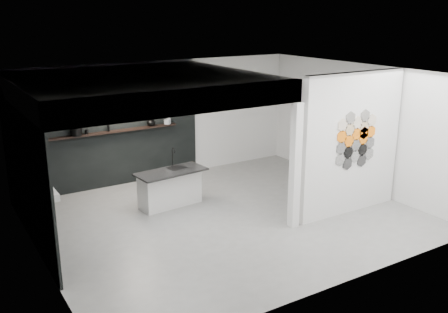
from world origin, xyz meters
TOP-DOWN VIEW (x-y plane):
  - floor at (0.00, 0.00)m, footprint 7.00×6.00m
  - partition_panel at (2.23, -1.00)m, footprint 2.45×0.15m
  - bay_clad_back at (-1.30, 2.97)m, footprint 4.40×0.04m
  - bay_clad_left at (-3.47, 1.00)m, footprint 0.04×4.00m
  - bulkhead at (-1.30, 1.00)m, footprint 4.40×4.00m
  - corner_column at (0.82, -1.00)m, footprint 0.16×0.16m
  - fascia_beam at (-1.30, -0.92)m, footprint 4.40×0.16m
  - wall_basin at (-3.24, 0.80)m, footprint 0.40×0.60m
  - display_shelf at (-1.20, 2.87)m, footprint 3.00×0.15m
  - kitchen_island at (-0.68, 1.16)m, footprint 1.50×0.78m
  - stockpot at (-2.05, 2.87)m, footprint 0.26×0.26m
  - kettle at (-0.31, 2.87)m, footprint 0.22×0.22m
  - glass_bowl at (0.10, 2.87)m, footprint 0.20×0.20m
  - glass_vase at (0.15, 2.87)m, footprint 0.10×0.10m
  - bottle_dark at (-1.33, 2.87)m, footprint 0.06×0.06m
  - utensil_cup at (-1.83, 2.87)m, footprint 0.10×0.10m
  - hex_tile_cluster at (2.26, -1.09)m, footprint 1.04×0.02m

SIDE VIEW (x-z plane):
  - floor at x=0.00m, z-range -0.01..0.00m
  - kitchen_island at x=-0.68m, z-range -0.19..0.98m
  - wall_basin at x=-3.24m, z-range 0.79..0.91m
  - bay_clad_back at x=-1.30m, z-range 0.00..2.35m
  - bay_clad_left at x=-3.47m, z-range 0.00..2.35m
  - corner_column at x=0.82m, z-range 0.00..2.35m
  - display_shelf at x=-1.20m, z-range 1.28..1.32m
  - utensil_cup at x=-1.83m, z-range 1.32..1.41m
  - glass_bowl at x=0.10m, z-range 1.32..1.43m
  - glass_vase at x=0.15m, z-range 1.32..1.45m
  - bottle_dark at x=-1.33m, z-range 1.32..1.46m
  - partition_panel at x=2.23m, z-range 0.00..2.80m
  - kettle at x=-0.31m, z-range 1.32..1.48m
  - stockpot at x=-2.05m, z-range 1.32..1.52m
  - hex_tile_cluster at x=2.26m, z-range 0.92..2.09m
  - bulkhead at x=-1.30m, z-range 2.35..2.75m
  - fascia_beam at x=-1.30m, z-range 2.35..2.75m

